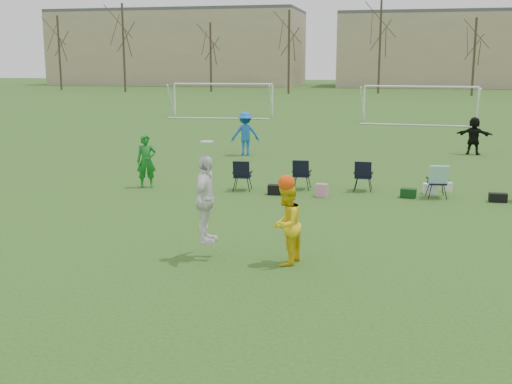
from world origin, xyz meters
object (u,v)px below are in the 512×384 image
(fielder_blue, at_px, (245,134))
(fielder_black, at_px, (474,136))
(goal_left, at_px, (223,90))
(goal_mid, at_px, (420,94))
(fielder_green_near, at_px, (146,161))
(center_contest, at_px, (245,211))

(fielder_blue, relative_size, fielder_black, 1.14)
(goal_left, bearing_deg, goal_mid, -13.13)
(fielder_blue, distance_m, goal_left, 19.86)
(fielder_black, bearing_deg, fielder_blue, 27.22)
(fielder_green_near, distance_m, fielder_black, 15.12)
(center_contest, bearing_deg, fielder_green_near, 125.48)
(fielder_blue, bearing_deg, fielder_black, 172.49)
(fielder_black, distance_m, goal_mid, 14.61)
(fielder_blue, xyz_separation_m, goal_mid, (7.81, 16.85, 0.98))
(fielder_blue, bearing_deg, goal_left, -93.22)
(goal_left, bearing_deg, fielder_black, -50.89)
(fielder_blue, xyz_separation_m, goal_left, (-6.19, 18.85, 0.98))
(goal_left, xyz_separation_m, goal_mid, (14.00, -2.00, 0.00))
(fielder_blue, bearing_deg, goal_mid, -136.27)
(fielder_blue, height_order, center_contest, center_contest)
(fielder_green_near, xyz_separation_m, goal_left, (-4.76, 26.62, 1.06))
(goal_left, distance_m, goal_mid, 14.14)
(fielder_black, relative_size, center_contest, 0.67)
(center_contest, bearing_deg, goal_mid, 82.26)
(fielder_green_near, distance_m, center_contest, 8.53)
(goal_mid, bearing_deg, fielder_black, -78.37)
(fielder_blue, distance_m, center_contest, 15.13)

